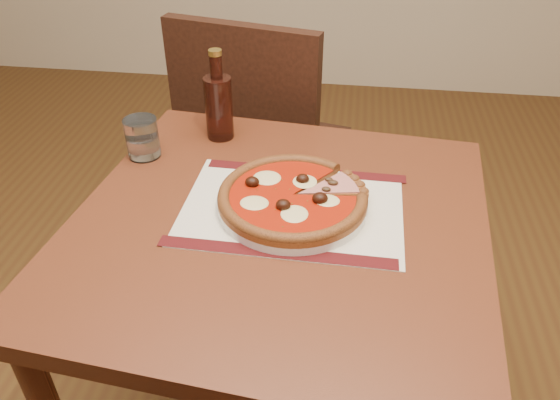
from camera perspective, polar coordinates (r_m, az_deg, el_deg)
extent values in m
cube|color=maroon|center=(1.08, -0.15, -2.77)|extent=(0.87, 0.87, 0.04)
cylinder|color=maroon|center=(1.66, -9.14, -3.96)|extent=(0.05, 0.05, 0.71)
cylinder|color=maroon|center=(1.58, 15.49, -7.55)|extent=(0.05, 0.05, 0.71)
cube|color=black|center=(1.86, -1.03, 5.17)|extent=(0.54, 0.54, 0.04)
cylinder|color=black|center=(2.10, 5.88, 0.99)|extent=(0.04, 0.04, 0.44)
cylinder|color=black|center=(2.21, -3.75, 3.00)|extent=(0.04, 0.04, 0.44)
cylinder|color=black|center=(1.80, 2.47, -5.46)|extent=(0.04, 0.04, 0.44)
cylinder|color=black|center=(1.93, -8.41, -2.74)|extent=(0.04, 0.04, 0.44)
cube|color=black|center=(1.58, -3.90, 9.74)|extent=(0.45, 0.14, 0.47)
cube|color=beige|center=(1.09, 1.30, -0.85)|extent=(0.44, 0.32, 0.00)
cylinder|color=white|center=(1.09, 1.31, -0.42)|extent=(0.30, 0.30, 0.02)
cylinder|color=#9E5426|center=(1.08, 1.32, 0.22)|extent=(0.30, 0.30, 0.01)
torus|color=brown|center=(1.08, 1.32, 0.48)|extent=(0.30, 0.30, 0.02)
cylinder|color=maroon|center=(1.07, 1.32, 0.53)|extent=(0.25, 0.25, 0.00)
ellipsoid|color=beige|center=(1.11, 2.56, 2.00)|extent=(0.05, 0.04, 0.01)
ellipsoid|color=beige|center=(1.12, -1.41, 2.48)|extent=(0.05, 0.04, 0.01)
ellipsoid|color=beige|center=(1.06, -1.18, 0.16)|extent=(0.05, 0.04, 0.01)
ellipsoid|color=beige|center=(1.01, 1.57, -1.86)|extent=(0.05, 0.04, 0.01)
ellipsoid|color=beige|center=(1.06, 3.91, 0.26)|extent=(0.05, 0.04, 0.01)
ellipsoid|color=black|center=(1.11, 2.57, 2.87)|extent=(0.03, 0.03, 0.02)
ellipsoid|color=black|center=(1.10, -3.01, 2.36)|extent=(0.03, 0.03, 0.02)
ellipsoid|color=black|center=(1.02, 0.07, -0.44)|extent=(0.03, 0.03, 0.02)
ellipsoid|color=black|center=(1.04, 5.95, 0.23)|extent=(0.03, 0.03, 0.02)
ellipsoid|color=#372314|center=(1.09, 4.49, 1.19)|extent=(0.02, 0.01, 0.01)
ellipsoid|color=#372314|center=(1.11, 6.21, 1.86)|extent=(0.02, 0.01, 0.01)
ellipsoid|color=#372314|center=(1.10, 4.10, 1.67)|extent=(0.02, 0.01, 0.01)
cylinder|color=white|center=(1.28, -14.20, 6.31)|extent=(0.09, 0.09, 0.09)
cylinder|color=#36140D|center=(1.32, -6.40, 9.52)|extent=(0.07, 0.07, 0.15)
cylinder|color=#36140D|center=(1.28, -6.69, 13.49)|extent=(0.03, 0.03, 0.07)
cylinder|color=olive|center=(1.27, -6.81, 15.07)|extent=(0.03, 0.03, 0.01)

